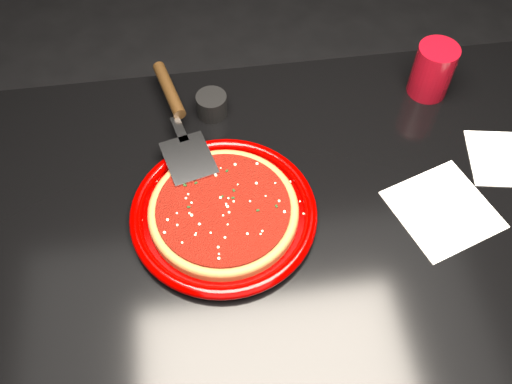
% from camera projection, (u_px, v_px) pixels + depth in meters
% --- Properties ---
extents(floor, '(4.00, 4.00, 0.01)m').
position_uv_depth(floor, '(284.00, 366.00, 1.59)').
color(floor, black).
rests_on(floor, ground).
extents(table, '(1.20, 0.80, 0.75)m').
position_uv_depth(table, '(291.00, 313.00, 1.28)').
color(table, black).
rests_on(table, floor).
extents(plate, '(0.40, 0.40, 0.02)m').
position_uv_depth(plate, '(224.00, 213.00, 0.97)').
color(plate, '#6F0000').
rests_on(plate, table).
extents(pizza_crust, '(0.32, 0.32, 0.01)m').
position_uv_depth(pizza_crust, '(224.00, 212.00, 0.97)').
color(pizza_crust, brown).
rests_on(pizza_crust, plate).
extents(pizza_crust_rim, '(0.32, 0.32, 0.02)m').
position_uv_depth(pizza_crust_rim, '(223.00, 210.00, 0.96)').
color(pizza_crust_rim, brown).
rests_on(pizza_crust_rim, plate).
extents(pizza_sauce, '(0.29, 0.29, 0.01)m').
position_uv_depth(pizza_sauce, '(223.00, 208.00, 0.96)').
color(pizza_sauce, maroon).
rests_on(pizza_sauce, plate).
extents(parmesan_dusting, '(0.22, 0.22, 0.01)m').
position_uv_depth(parmesan_dusting, '(223.00, 206.00, 0.95)').
color(parmesan_dusting, beige).
rests_on(parmesan_dusting, plate).
extents(basil_flecks, '(0.20, 0.20, 0.00)m').
position_uv_depth(basil_flecks, '(223.00, 207.00, 0.96)').
color(basil_flecks, black).
rests_on(basil_flecks, plate).
extents(pizza_server, '(0.18, 0.36, 0.03)m').
position_uv_depth(pizza_server, '(179.00, 119.00, 1.05)').
color(pizza_server, '#B9BCC1').
rests_on(pizza_server, plate).
extents(cup, '(0.10, 0.10, 0.11)m').
position_uv_depth(cup, '(433.00, 70.00, 1.11)').
color(cup, maroon).
rests_on(cup, table).
extents(napkin_a, '(0.20, 0.20, 0.00)m').
position_uv_depth(napkin_a, '(443.00, 210.00, 0.99)').
color(napkin_a, white).
rests_on(napkin_a, table).
extents(napkin_b, '(0.14, 0.15, 0.00)m').
position_uv_depth(napkin_b, '(502.00, 159.00, 1.05)').
color(napkin_b, white).
rests_on(napkin_b, table).
extents(ramekin, '(0.06, 0.06, 0.05)m').
position_uv_depth(ramekin, '(212.00, 105.00, 1.10)').
color(ramekin, black).
rests_on(ramekin, table).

